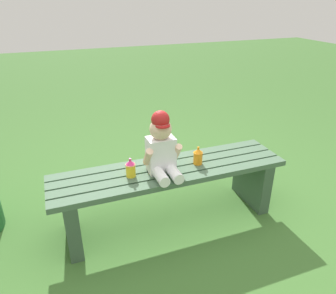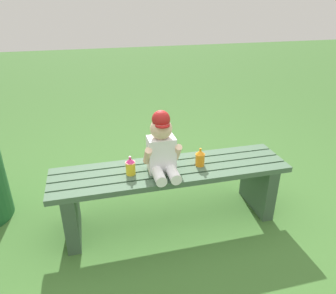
# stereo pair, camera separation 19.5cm
# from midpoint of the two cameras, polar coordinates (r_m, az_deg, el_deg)

# --- Properties ---
(ground_plane) EXTENTS (16.00, 16.00, 0.00)m
(ground_plane) POSITION_cam_midpoint_polar(r_m,az_deg,el_deg) (2.32, -2.13, -12.78)
(ground_plane) COLOR #3D6B2D
(park_bench) EXTENTS (1.55, 0.38, 0.42)m
(park_bench) POSITION_cam_midpoint_polar(r_m,az_deg,el_deg) (2.16, -2.25, -6.89)
(park_bench) COLOR #47664C
(park_bench) RESTS_ON ground_plane
(child_figure) EXTENTS (0.23, 0.27, 0.40)m
(child_figure) POSITION_cam_midpoint_polar(r_m,az_deg,el_deg) (1.97, -3.98, -0.04)
(child_figure) COLOR white
(child_figure) RESTS_ON park_bench
(sippy_cup_left) EXTENTS (0.06, 0.06, 0.12)m
(sippy_cup_left) POSITION_cam_midpoint_polar(r_m,az_deg,el_deg) (1.99, -9.50, -3.79)
(sippy_cup_left) COLOR yellow
(sippy_cup_left) RESTS_ON park_bench
(sippy_cup_right) EXTENTS (0.06, 0.06, 0.12)m
(sippy_cup_right) POSITION_cam_midpoint_polar(r_m,az_deg,el_deg) (2.11, 2.75, -1.67)
(sippy_cup_right) COLOR orange
(sippy_cup_right) RESTS_ON park_bench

